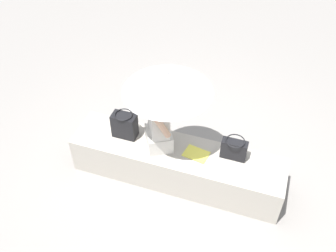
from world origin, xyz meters
The scene contains 7 objects.
ground_plane centered at (0.00, 0.00, 0.00)m, with size 14.00×14.00×0.00m, color gray.
stone_bench centered at (0.00, 0.00, 0.24)m, with size 2.55×0.59×0.49m, color #A8A093.
person_seated centered at (-0.23, 0.01, 0.87)m, with size 0.41×0.51×0.90m.
parasol centered at (-0.13, 0.04, 1.41)m, with size 0.96×0.96×1.06m.
handbag_black centered at (0.64, 0.11, 0.62)m, with size 0.29×0.22×0.27m.
tote_bag_canvas centered at (-0.67, 0.04, 0.65)m, with size 0.29×0.22×0.34m.
magazine centered at (0.23, 0.01, 0.49)m, with size 0.28×0.20×0.01m, color #EAE04C.
Camera 1 is at (0.89, -2.92, 3.74)m, focal length 40.67 mm.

